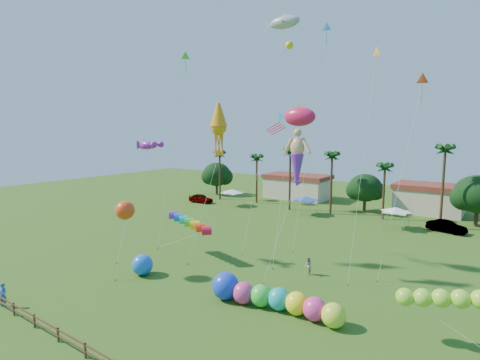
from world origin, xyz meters
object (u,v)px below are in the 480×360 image
Objects in this scene: car_a at (201,198)px; caterpillar_inflatable at (270,298)px; spectator_b at (308,266)px; spectator_a at (3,295)px; blue_ball at (142,265)px; car_b at (446,226)px.

car_a is 43.86m from caterpillar_inflatable.
spectator_b reaches higher than car_a.
blue_ball reaches higher than spectator_a.
car_a is 38.47m from spectator_b.
spectator_b is at bearing 35.21° from blue_ball.
spectator_a reaches higher than spectator_b.
spectator_b reaches higher than car_b.
caterpillar_inflatable is (-8.14, -32.44, 0.13)m from car_b.
spectator_a is 0.96× the size of blue_ball.
blue_ball reaches higher than car_a.
car_b is at bearing 57.31° from blue_ball.
spectator_a is 11.09m from blue_ball.
caterpillar_inflatable is 5.48× the size of blue_ball.
spectator_b is 0.16× the size of caterpillar_inflatable.
car_a is 0.45× the size of caterpillar_inflatable.
blue_ball is at bearing 160.24° from car_b.
car_a reaches higher than car_b.
caterpillar_inflatable is at bearing -33.85° from spectator_b.
caterpillar_inflatable is (32.54, -29.41, 0.09)m from car_a.
spectator_a is at bearing -162.21° from car_a.
car_a is 2.46× the size of blue_ball.
spectator_b is at bearing -126.88° from car_a.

